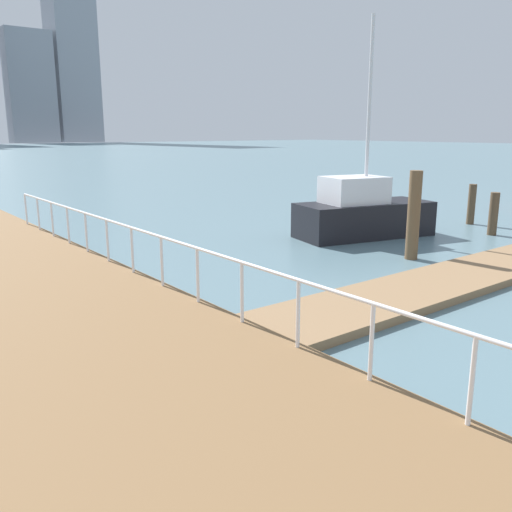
# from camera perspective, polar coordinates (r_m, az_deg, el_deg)

# --- Properties ---
(ground_plane) EXTENTS (300.00, 300.00, 0.00)m
(ground_plane) POSITION_cam_1_polar(r_m,az_deg,el_deg) (17.58, -8.84, 1.15)
(ground_plane) COLOR slate
(floating_dock) EXTENTS (14.58, 2.00, 0.18)m
(floating_dock) POSITION_cam_1_polar(r_m,az_deg,el_deg) (14.42, 21.47, -1.89)
(floating_dock) COLOR #93704C
(floating_dock) RESTS_ON ground_plane
(boardwalk_railing) EXTENTS (0.06, 29.56, 1.08)m
(boardwalk_railing) POSITION_cam_1_polar(r_m,az_deg,el_deg) (7.55, 8.12, -5.36)
(boardwalk_railing) COLOR white
(boardwalk_railing) RESTS_ON boardwalk
(dock_piling_1) EXTENTS (0.36, 0.36, 2.52)m
(dock_piling_1) POSITION_cam_1_polar(r_m,az_deg,el_deg) (15.91, 16.32, 4.13)
(dock_piling_1) COLOR brown
(dock_piling_1) RESTS_ON ground_plane
(dock_piling_3) EXTENTS (0.29, 0.29, 1.57)m
(dock_piling_3) POSITION_cam_1_polar(r_m,az_deg,el_deg) (22.84, 21.81, 5.10)
(dock_piling_3) COLOR brown
(dock_piling_3) RESTS_ON ground_plane
(dock_piling_4) EXTENTS (0.31, 0.31, 1.50)m
(dock_piling_4) POSITION_cam_1_polar(r_m,az_deg,el_deg) (20.72, 23.80, 4.10)
(dock_piling_4) COLOR brown
(dock_piling_4) RESTS_ON ground_plane
(moored_boat_2) EXTENTS (5.06, 2.93, 7.24)m
(moored_boat_2) POSITION_cam_1_polar(r_m,az_deg,el_deg) (19.01, 11.15, 4.49)
(moored_boat_2) COLOR black
(moored_boat_2) RESTS_ON ground_plane
(skyline_tower_4) EXTENTS (13.64, 6.61, 32.74)m
(skyline_tower_4) POSITION_cam_1_polar(r_m,az_deg,el_deg) (182.92, -22.74, 16.13)
(skyline_tower_4) COLOR #8C939E
(skyline_tower_4) RESTS_ON ground_plane
(skyline_tower_5) EXTENTS (14.17, 11.24, 71.81)m
(skyline_tower_5) POSITION_cam_1_polar(r_m,az_deg,el_deg) (193.47, -19.05, 22.04)
(skyline_tower_5) COLOR #8C939E
(skyline_tower_5) RESTS_ON ground_plane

